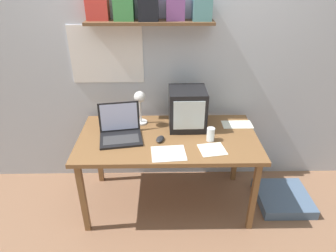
# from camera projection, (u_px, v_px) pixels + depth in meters

# --- Properties ---
(ground_plane) EXTENTS (12.00, 12.00, 0.00)m
(ground_plane) POSITION_uv_depth(u_px,v_px,m) (168.00, 201.00, 2.85)
(ground_plane) COLOR #8F664B
(back_wall) EXTENTS (5.60, 0.24, 2.60)m
(back_wall) POSITION_uv_depth(u_px,v_px,m) (166.00, 51.00, 2.63)
(back_wall) COLOR silver
(back_wall) RESTS_ON ground_plane
(corner_desk) EXTENTS (1.50, 0.78, 0.72)m
(corner_desk) POSITION_uv_depth(u_px,v_px,m) (168.00, 143.00, 2.53)
(corner_desk) COLOR brown
(corner_desk) RESTS_ON ground_plane
(crt_monitor) EXTENTS (0.32, 0.31, 0.35)m
(crt_monitor) POSITION_uv_depth(u_px,v_px,m) (187.00, 109.00, 2.57)
(crt_monitor) COLOR black
(crt_monitor) RESTS_ON corner_desk
(laptop) EXTENTS (0.38, 0.34, 0.27)m
(laptop) POSITION_uv_depth(u_px,v_px,m) (120.00, 129.00, 2.47)
(laptop) COLOR black
(laptop) RESTS_ON corner_desk
(desk_lamp) EXTENTS (0.11, 0.16, 0.33)m
(desk_lamp) POSITION_uv_depth(u_px,v_px,m) (140.00, 102.00, 2.56)
(desk_lamp) COLOR white
(desk_lamp) RESTS_ON corner_desk
(juice_glass) EXTENTS (0.06, 0.06, 0.11)m
(juice_glass) POSITION_uv_depth(u_px,v_px,m) (211.00, 135.00, 2.42)
(juice_glass) COLOR white
(juice_glass) RESTS_ON corner_desk
(computer_mouse) EXTENTS (0.09, 0.12, 0.03)m
(computer_mouse) POSITION_uv_depth(u_px,v_px,m) (160.00, 139.00, 2.44)
(computer_mouse) COLOR #232326
(computer_mouse) RESTS_ON corner_desk
(printed_handout) EXTENTS (0.27, 0.15, 0.00)m
(printed_handout) POSITION_uv_depth(u_px,v_px,m) (237.00, 125.00, 2.68)
(printed_handout) COLOR white
(printed_handout) RESTS_ON corner_desk
(open_notebook) EXTENTS (0.23, 0.21, 0.00)m
(open_notebook) POSITION_uv_depth(u_px,v_px,m) (212.00, 150.00, 2.33)
(open_notebook) COLOR white
(open_notebook) RESTS_ON corner_desk
(loose_paper_near_monitor) EXTENTS (0.28, 0.24, 0.00)m
(loose_paper_near_monitor) POSITION_uv_depth(u_px,v_px,m) (168.00, 153.00, 2.28)
(loose_paper_near_monitor) COLOR silver
(loose_paper_near_monitor) RESTS_ON corner_desk
(floor_cushion) EXTENTS (0.47, 0.47, 0.09)m
(floor_cushion) POSITION_uv_depth(u_px,v_px,m) (283.00, 198.00, 2.82)
(floor_cushion) COLOR slate
(floor_cushion) RESTS_ON ground_plane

